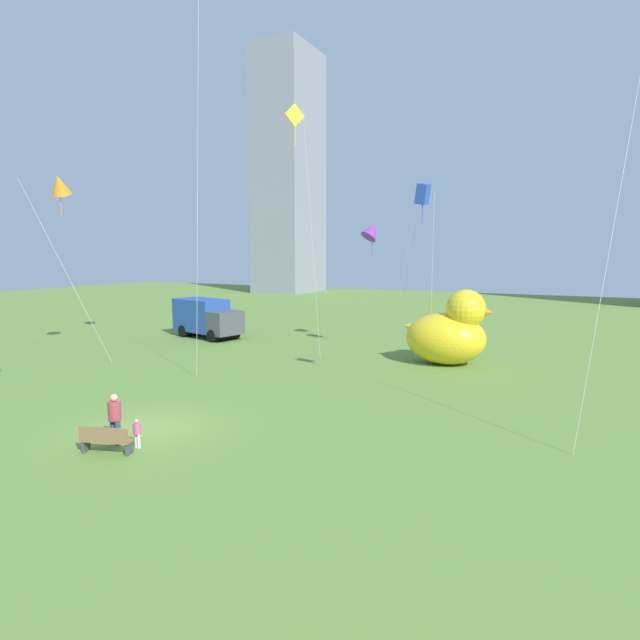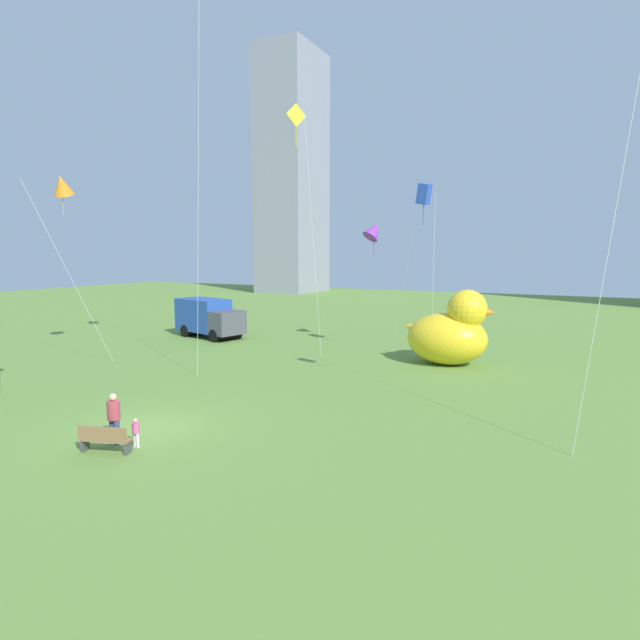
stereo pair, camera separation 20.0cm
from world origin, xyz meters
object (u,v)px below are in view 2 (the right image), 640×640
person_adult (114,416)px  kite_blue (424,195)px  box_truck (209,318)px  giant_inflatable_duck (450,333)px  kite_purple (374,230)px  park_bench (105,439)px  kite_orange (62,185)px  person_child (136,431)px  kite_yellow (298,129)px

person_adult → kite_blue: 19.73m
box_truck → kite_blue: (16.66, -1.67, 8.04)m
giant_inflatable_duck → kite_blue: size_ratio=0.51×
giant_inflatable_duck → kite_purple: size_ratio=0.61×
park_bench → kite_purple: size_ratio=0.20×
box_truck → kite_orange: (-2.05, -10.05, 8.67)m
park_bench → person_adult: (-0.38, 0.73, 0.47)m
kite_orange → kite_purple: bearing=39.1°
person_child → kite_yellow: 19.47m
person_adult → kite_blue: size_ratio=0.17×
person_adult → kite_orange: bearing=147.2°
park_bench → kite_orange: 19.08m
park_bench → person_adult: 0.94m
person_adult → kite_yellow: bearing=94.9°
giant_inflatable_duck → person_adult: bearing=-112.2°
giant_inflatable_duck → kite_yellow: (-8.33, -2.61, 11.41)m
kite_yellow → kite_blue: 8.02m
giant_inflatable_duck → park_bench: bearing=-110.4°
kite_orange → kite_purple: kite_orange is taller
park_bench → box_truck: size_ratio=0.28×
park_bench → kite_yellow: size_ratio=0.12×
kite_yellow → kite_orange: kite_yellow is taller
person_adult → giant_inflatable_duck: giant_inflatable_duck is taller
kite_yellow → kite_orange: (-11.99, -6.16, -3.13)m
kite_yellow → park_bench: bearing=-84.0°
person_child → box_truck: 22.10m
kite_blue → kite_yellow: bearing=-161.7°
person_child → kite_orange: size_ratio=0.09×
giant_inflatable_duck → box_truck: size_ratio=0.85×
kite_blue → kite_orange: 20.52m
kite_purple → kite_yellow: bearing=-114.1°
box_truck → kite_orange: size_ratio=0.56×
person_child → giant_inflatable_duck: 18.35m
kite_blue → giant_inflatable_duck: bearing=13.5°
giant_inflatable_duck → kite_purple: bearing=152.7°
giant_inflatable_duck → kite_purple: kite_purple is taller
person_adult → giant_inflatable_duck: 18.72m
person_adult → box_truck: bearing=121.0°
box_truck → kite_yellow: 15.91m
park_bench → kite_blue: bearing=73.9°
park_bench → kite_yellow: bearing=96.0°
kite_blue → kite_purple: 5.68m
park_bench → kite_blue: 20.46m
person_child → kite_blue: 19.61m
kite_blue → person_child: bearing=-105.3°
giant_inflatable_duck → kite_orange: size_ratio=0.48×
giant_inflatable_duck → kite_blue: 7.83m
person_adult → kite_yellow: (-1.25, 14.70, 12.29)m
kite_yellow → box_truck: bearing=158.6°
giant_inflatable_duck → kite_orange: 23.63m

